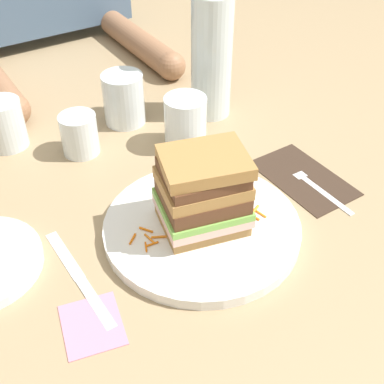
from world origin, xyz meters
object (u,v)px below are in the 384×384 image
object	(u,v)px
sandwich	(204,193)
napkin_pink	(92,324)
empty_tumbler_0	(4,124)
juice_glass	(185,124)
main_plate	(203,229)
water_bottle	(212,48)
fork	(313,183)
knife	(80,279)
empty_tumbler_2	(124,99)
napkin_dark	(303,178)
empty_tumbler_1	(79,134)

from	to	relation	value
sandwich	napkin_pink	xyz separation A→B (m)	(-0.21, -0.06, -0.07)
empty_tumbler_0	napkin_pink	bearing A→B (deg)	-94.48
napkin_pink	empty_tumbler_0	bearing A→B (deg)	85.52
juice_glass	main_plate	bearing A→B (deg)	-115.73
water_bottle	main_plate	bearing A→B (deg)	-125.89
sandwich	juice_glass	distance (m)	0.24
fork	water_bottle	size ratio (longest dim) A/B	0.55
knife	napkin_pink	xyz separation A→B (m)	(-0.02, -0.08, -0.00)
sandwich	napkin_pink	size ratio (longest dim) A/B	1.68
sandwich	knife	distance (m)	0.20
fork	napkin_pink	world-z (taller)	fork
empty_tumbler_0	empty_tumbler_2	bearing A→B (deg)	-10.74
empty_tumbler_0	juice_glass	bearing A→B (deg)	-32.23
juice_glass	empty_tumbler_2	size ratio (longest dim) A/B	0.96
fork	empty_tumbler_0	size ratio (longest dim) A/B	1.88
juice_glass	napkin_dark	bearing A→B (deg)	-59.62
main_plate	napkin_dark	world-z (taller)	main_plate
fork	juice_glass	bearing A→B (deg)	117.76
fork	empty_tumbler_2	distance (m)	0.39
napkin_dark	empty_tumbler_0	distance (m)	0.53
napkin_pink	juice_glass	bearing A→B (deg)	41.72
water_bottle	napkin_pink	distance (m)	0.55
sandwich	juice_glass	size ratio (longest dim) A/B	1.50
sandwich	water_bottle	world-z (taller)	water_bottle
main_plate	empty_tumbler_0	bearing A→B (deg)	114.00
juice_glass	empty_tumbler_2	world-z (taller)	empty_tumbler_2
knife	empty_tumbler_2	size ratio (longest dim) A/B	2.04
sandwich	fork	xyz separation A→B (m)	(0.21, -0.00, -0.07)
juice_glass	empty_tumbler_2	distance (m)	0.14
napkin_dark	empty_tumbler_0	xyz separation A→B (m)	(-0.38, 0.36, 0.04)
fork	knife	size ratio (longest dim) A/B	0.83
knife	empty_tumbler_1	size ratio (longest dim) A/B	2.72
knife	empty_tumbler_2	distance (m)	0.41
empty_tumbler_0	napkin_pink	distance (m)	0.45
sandwich	water_bottle	bearing A→B (deg)	54.15
sandwich	empty_tumbler_2	distance (m)	0.34
knife	empty_tumbler_1	distance (m)	0.31
sandwich	water_bottle	xyz separation A→B (m)	(0.20, 0.28, 0.06)
main_plate	juice_glass	xyz separation A→B (m)	(0.10, 0.21, 0.03)
napkin_dark	fork	size ratio (longest dim) A/B	1.04
fork	empty_tumbler_2	world-z (taller)	empty_tumbler_2
main_plate	water_bottle	world-z (taller)	water_bottle
napkin_dark	empty_tumbler_2	world-z (taller)	empty_tumbler_2
sandwich	napkin_dark	xyz separation A→B (m)	(0.21, 0.02, -0.07)
fork	empty_tumbler_0	bearing A→B (deg)	134.91
napkin_dark	water_bottle	distance (m)	0.29
napkin_dark	juice_glass	world-z (taller)	juice_glass
juice_glass	empty_tumbler_1	size ratio (longest dim) A/B	1.28
empty_tumbler_1	empty_tumbler_2	bearing A→B (deg)	24.05
main_plate	water_bottle	bearing A→B (deg)	54.11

